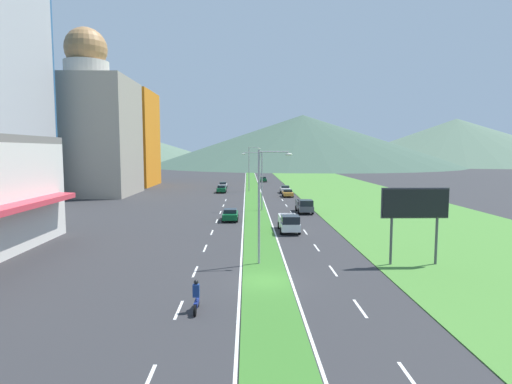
# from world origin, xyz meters

# --- Properties ---
(ground_plane) EXTENTS (600.00, 600.00, 0.00)m
(ground_plane) POSITION_xyz_m (0.00, 0.00, 0.00)
(ground_plane) COLOR #2D2D30
(grass_median) EXTENTS (3.20, 240.00, 0.06)m
(grass_median) POSITION_xyz_m (0.00, 60.00, 0.03)
(grass_median) COLOR #387028
(grass_median) RESTS_ON ground_plane
(grass_verge_right) EXTENTS (24.00, 240.00, 0.06)m
(grass_verge_right) POSITION_xyz_m (20.60, 60.00, 0.03)
(grass_verge_right) COLOR #477F33
(grass_verge_right) RESTS_ON ground_plane
(lane_dash_left_1) EXTENTS (0.16, 2.80, 0.01)m
(lane_dash_left_1) POSITION_xyz_m (-5.10, -12.51, 0.01)
(lane_dash_left_1) COLOR silver
(lane_dash_left_1) RESTS_ON ground_plane
(lane_dash_left_2) EXTENTS (0.16, 2.80, 0.01)m
(lane_dash_left_2) POSITION_xyz_m (-5.10, -5.02, 0.01)
(lane_dash_left_2) COLOR silver
(lane_dash_left_2) RESTS_ON ground_plane
(lane_dash_left_3) EXTENTS (0.16, 2.80, 0.01)m
(lane_dash_left_3) POSITION_xyz_m (-5.10, 2.46, 0.01)
(lane_dash_left_3) COLOR silver
(lane_dash_left_3) RESTS_ON ground_plane
(lane_dash_left_4) EXTENTS (0.16, 2.80, 0.01)m
(lane_dash_left_4) POSITION_xyz_m (-5.10, 9.95, 0.01)
(lane_dash_left_4) COLOR silver
(lane_dash_left_4) RESTS_ON ground_plane
(lane_dash_left_5) EXTENTS (0.16, 2.80, 0.01)m
(lane_dash_left_5) POSITION_xyz_m (-5.10, 17.44, 0.01)
(lane_dash_left_5) COLOR silver
(lane_dash_left_5) RESTS_ON ground_plane
(lane_dash_left_6) EXTENTS (0.16, 2.80, 0.01)m
(lane_dash_left_6) POSITION_xyz_m (-5.10, 24.93, 0.01)
(lane_dash_left_6) COLOR silver
(lane_dash_left_6) RESTS_ON ground_plane
(lane_dash_left_7) EXTENTS (0.16, 2.80, 0.01)m
(lane_dash_left_7) POSITION_xyz_m (-5.10, 32.41, 0.01)
(lane_dash_left_7) COLOR silver
(lane_dash_left_7) RESTS_ON ground_plane
(lane_dash_left_8) EXTENTS (0.16, 2.80, 0.01)m
(lane_dash_left_8) POSITION_xyz_m (-5.10, 39.90, 0.01)
(lane_dash_left_8) COLOR silver
(lane_dash_left_8) RESTS_ON ground_plane
(lane_dash_left_9) EXTENTS (0.16, 2.80, 0.01)m
(lane_dash_left_9) POSITION_xyz_m (-5.10, 47.39, 0.01)
(lane_dash_left_9) COLOR silver
(lane_dash_left_9) RESTS_ON ground_plane
(lane_dash_right_1) EXTENTS (0.16, 2.80, 0.01)m
(lane_dash_right_1) POSITION_xyz_m (5.10, -12.51, 0.01)
(lane_dash_right_1) COLOR silver
(lane_dash_right_1) RESTS_ON ground_plane
(lane_dash_right_2) EXTENTS (0.16, 2.80, 0.01)m
(lane_dash_right_2) POSITION_xyz_m (5.10, -5.02, 0.01)
(lane_dash_right_2) COLOR silver
(lane_dash_right_2) RESTS_ON ground_plane
(lane_dash_right_3) EXTENTS (0.16, 2.80, 0.01)m
(lane_dash_right_3) POSITION_xyz_m (5.10, 2.46, 0.01)
(lane_dash_right_3) COLOR silver
(lane_dash_right_3) RESTS_ON ground_plane
(lane_dash_right_4) EXTENTS (0.16, 2.80, 0.01)m
(lane_dash_right_4) POSITION_xyz_m (5.10, 9.95, 0.01)
(lane_dash_right_4) COLOR silver
(lane_dash_right_4) RESTS_ON ground_plane
(lane_dash_right_5) EXTENTS (0.16, 2.80, 0.01)m
(lane_dash_right_5) POSITION_xyz_m (5.10, 17.44, 0.01)
(lane_dash_right_5) COLOR silver
(lane_dash_right_5) RESTS_ON ground_plane
(lane_dash_right_6) EXTENTS (0.16, 2.80, 0.01)m
(lane_dash_right_6) POSITION_xyz_m (5.10, 24.93, 0.01)
(lane_dash_right_6) COLOR silver
(lane_dash_right_6) RESTS_ON ground_plane
(lane_dash_right_7) EXTENTS (0.16, 2.80, 0.01)m
(lane_dash_right_7) POSITION_xyz_m (5.10, 32.41, 0.01)
(lane_dash_right_7) COLOR silver
(lane_dash_right_7) RESTS_ON ground_plane
(lane_dash_right_8) EXTENTS (0.16, 2.80, 0.01)m
(lane_dash_right_8) POSITION_xyz_m (5.10, 39.90, 0.01)
(lane_dash_right_8) COLOR silver
(lane_dash_right_8) RESTS_ON ground_plane
(lane_dash_right_9) EXTENTS (0.16, 2.80, 0.01)m
(lane_dash_right_9) POSITION_xyz_m (5.10, 47.39, 0.01)
(lane_dash_right_9) COLOR silver
(lane_dash_right_9) RESTS_ON ground_plane
(edge_line_median_left) EXTENTS (0.16, 240.00, 0.01)m
(edge_line_median_left) POSITION_xyz_m (-1.75, 60.00, 0.01)
(edge_line_median_left) COLOR silver
(edge_line_median_left) RESTS_ON ground_plane
(edge_line_median_right) EXTENTS (0.16, 240.00, 0.01)m
(edge_line_median_right) POSITION_xyz_m (1.75, 60.00, 0.01)
(edge_line_median_right) COLOR silver
(edge_line_median_right) RESTS_ON ground_plane
(domed_building) EXTENTS (17.14, 17.14, 32.77)m
(domed_building) POSITION_xyz_m (-32.74, 57.65, 13.14)
(domed_building) COLOR #9E9384
(domed_building) RESTS_ON ground_plane
(midrise_colored) EXTENTS (16.90, 16.90, 23.49)m
(midrise_colored) POSITION_xyz_m (-33.19, 79.40, 11.75)
(midrise_colored) COLOR orange
(midrise_colored) RESTS_ON ground_plane
(hill_far_left) EXTENTS (174.27, 174.27, 26.75)m
(hill_far_left) POSITION_xyz_m (-104.55, 289.84, 13.37)
(hill_far_left) COLOR #516B56
(hill_far_left) RESTS_ON ground_plane
(hill_far_center) EXTENTS (179.33, 179.33, 29.79)m
(hill_far_center) POSITION_xyz_m (31.75, 223.75, 14.89)
(hill_far_center) COLOR #3D5647
(hill_far_center) RESTS_ON ground_plane
(hill_far_right) EXTENTS (168.50, 168.50, 30.07)m
(hill_far_right) POSITION_xyz_m (138.77, 254.09, 15.03)
(hill_far_right) COLOR #516B56
(hill_far_right) RESTS_ON ground_plane
(street_lamp_near) EXTENTS (2.67, 0.43, 8.93)m
(street_lamp_near) POSITION_xyz_m (-0.06, 4.49, 5.13)
(street_lamp_near) COLOR #99999E
(street_lamp_near) RESTS_ON ground_plane
(street_lamp_mid) EXTENTS (3.09, 0.30, 8.72)m
(street_lamp_mid) POSITION_xyz_m (0.59, 34.18, 5.06)
(street_lamp_mid) COLOR #99999E
(street_lamp_mid) RESTS_ON ground_plane
(street_lamp_far) EXTENTS (2.57, 0.28, 9.68)m
(street_lamp_far) POSITION_xyz_m (-0.58, 63.92, 5.51)
(street_lamp_far) COLOR #99999E
(street_lamp_far) RESTS_ON ground_plane
(billboard_roadside) EXTENTS (5.25, 0.28, 6.04)m
(billboard_roadside) POSITION_xyz_m (11.65, 3.93, 4.56)
(billboard_roadside) COLOR #4C4C51
(billboard_roadside) RESTS_ON ground_plane
(car_0) EXTENTS (1.93, 4.01, 1.45)m
(car_0) POSITION_xyz_m (3.36, 91.87, 0.74)
(car_0) COLOR #0C5128
(car_0) RESTS_ON ground_plane
(car_1) EXTENTS (2.01, 4.15, 1.40)m
(car_1) POSITION_xyz_m (6.57, 52.92, 0.72)
(car_1) COLOR #C6842D
(car_1) RESTS_ON ground_plane
(car_2) EXTENTS (2.00, 4.30, 1.52)m
(car_2) POSITION_xyz_m (-3.40, 25.23, 0.77)
(car_2) COLOR #0C5128
(car_2) RESTS_ON ground_plane
(car_3) EXTENTS (1.97, 4.62, 1.57)m
(car_3) POSITION_xyz_m (-6.66, 61.26, 0.79)
(car_3) COLOR #0C5128
(car_3) RESTS_ON ground_plane
(car_4) EXTENTS (1.91, 4.52, 1.47)m
(car_4) POSITION_xyz_m (-6.96, 71.97, 0.75)
(car_4) COLOR #B2B2B7
(car_4) RESTS_ON ground_plane
(car_5) EXTENTS (2.02, 4.29, 1.55)m
(car_5) POSITION_xyz_m (6.73, 60.07, 0.79)
(car_5) COLOR silver
(car_5) RESTS_ON ground_plane
(pickup_truck_0) EXTENTS (2.18, 5.40, 2.00)m
(pickup_truck_0) POSITION_xyz_m (6.95, 31.68, 0.98)
(pickup_truck_0) COLOR #515459
(pickup_truck_0) RESTS_ON ground_plane
(pickup_truck_1) EXTENTS (2.18, 5.40, 2.00)m
(pickup_truck_1) POSITION_xyz_m (3.32, 17.50, 0.98)
(pickup_truck_1) COLOR silver
(pickup_truck_1) RESTS_ON ground_plane
(motorcycle_rider) EXTENTS (0.36, 2.00, 1.80)m
(motorcycle_rider) POSITION_xyz_m (-4.08, -5.24, 0.75)
(motorcycle_rider) COLOR black
(motorcycle_rider) RESTS_ON ground_plane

